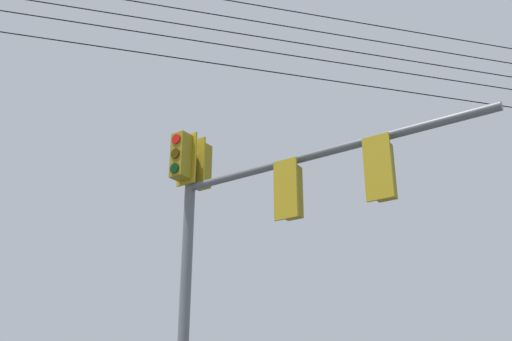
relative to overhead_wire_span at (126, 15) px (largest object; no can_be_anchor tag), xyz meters
The scene contains 2 objects.
signal_mast_assembly 5.17m from the overhead_wire_span, 165.69° to the left, with size 4.79×4.23×6.67m.
overhead_wire_span is the anchor object (origin of this frame).
Camera 1 is at (-0.14, 11.03, 1.60)m, focal length 41.63 mm.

